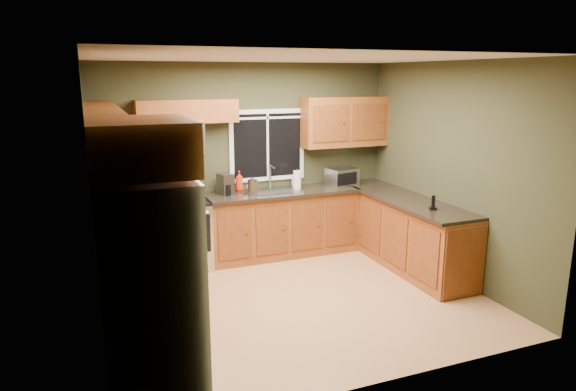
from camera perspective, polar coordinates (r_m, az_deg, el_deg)
floor at (r=6.06m, az=0.79°, el=-11.41°), size 4.20×4.20×0.00m
ceiling at (r=5.51m, az=0.88°, el=15.05°), size 4.20×4.20×0.00m
back_wall at (r=7.30m, az=-4.56°, el=3.92°), size 4.20×0.00×4.20m
front_wall at (r=4.07m, az=10.53°, el=-3.75°), size 4.20×0.00×4.20m
left_wall at (r=5.22m, az=-21.00°, el=-0.66°), size 0.00×3.60×3.60m
right_wall at (r=6.70m, az=17.70°, el=2.50°), size 0.00×3.60×3.60m
window at (r=7.34m, az=-2.30°, el=5.61°), size 1.12×0.03×1.02m
base_cabinets_left at (r=5.95m, az=-17.45°, el=-7.83°), size 0.60×2.65×0.90m
countertop_left at (r=5.80m, az=-17.53°, el=-3.46°), size 0.65×2.65×0.04m
base_cabinets_back at (r=7.35m, az=-0.64°, el=-3.17°), size 2.17×0.60×0.90m
countertop_back at (r=7.21m, az=-0.58°, el=0.36°), size 2.17×0.65×0.04m
base_cabinets_peninsula at (r=7.16m, az=12.60°, el=-3.96°), size 0.60×2.52×0.90m
countertop_peninsula at (r=7.03m, az=12.59°, el=-0.30°), size 0.65×2.50×0.04m
upper_cabinets_left at (r=5.61m, az=-19.82°, el=5.64°), size 0.33×2.65×0.72m
upper_cabinets_back_left at (r=6.85m, az=-11.15°, el=9.18°), size 1.30×0.33×0.30m
upper_cabinets_back_right at (r=7.63m, az=6.31°, el=8.15°), size 1.30×0.33×0.72m
upper_cabinet_over_fridge at (r=3.84m, az=-16.09°, el=5.32°), size 0.72×0.90×0.38m
refrigerator at (r=4.14m, az=-15.07°, el=-10.36°), size 0.74×0.90×1.80m
range at (r=6.95m, az=-11.94°, el=-4.27°), size 0.76×0.69×0.94m
microwave at (r=6.82m, az=-12.64°, el=6.22°), size 0.76×0.41×0.42m
sink at (r=7.18m, az=-1.49°, el=0.57°), size 0.60×0.42×0.36m
toaster_oven at (r=7.57m, az=6.03°, el=2.07°), size 0.47×0.40×0.26m
coffee_maker at (r=7.02m, az=-6.94°, el=1.19°), size 0.22×0.26×0.29m
kettle at (r=6.96m, az=-3.95°, el=1.01°), size 0.15×0.15×0.25m
paper_towel_roll at (r=7.30m, az=1.02°, el=1.74°), size 0.14×0.14×0.29m
soap_bottle_a at (r=7.21m, az=-5.43°, el=1.61°), size 0.13×0.13×0.28m
soap_bottle_b at (r=7.49m, az=0.84°, el=1.71°), size 0.10×0.10×0.18m
soap_bottle_c at (r=7.21m, az=-4.14°, el=1.15°), size 0.14×0.14×0.16m
cordless_phone at (r=6.43m, az=15.81°, el=-1.07°), size 0.11×0.11×0.18m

